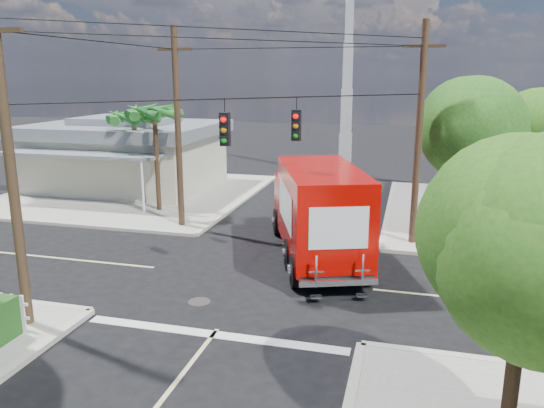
% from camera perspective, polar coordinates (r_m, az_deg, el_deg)
% --- Properties ---
extents(ground, '(120.00, 120.00, 0.00)m').
position_cam_1_polar(ground, '(18.76, -1.58, -7.95)').
color(ground, black).
rests_on(ground, ground).
extents(sidewalk_ne, '(14.12, 14.12, 0.14)m').
position_cam_1_polar(sidewalk_ne, '(29.05, 26.13, -1.36)').
color(sidewalk_ne, gray).
rests_on(sidewalk_ne, ground).
extents(sidewalk_nw, '(14.12, 14.12, 0.14)m').
position_cam_1_polar(sidewalk_nw, '(32.55, -14.68, 1.11)').
color(sidewalk_nw, gray).
rests_on(sidewalk_nw, ground).
extents(road_markings, '(32.00, 32.00, 0.01)m').
position_cam_1_polar(road_markings, '(17.46, -2.96, -9.66)').
color(road_markings, beige).
rests_on(road_markings, ground).
extents(building_nw, '(10.80, 10.20, 4.30)m').
position_cam_1_polar(building_nw, '(34.07, -15.25, 5.31)').
color(building_nw, beige).
rests_on(building_nw, sidewalk_nw).
extents(radio_tower, '(0.80, 0.80, 17.00)m').
position_cam_1_polar(radio_tower, '(37.01, 8.07, 11.61)').
color(radio_tower, silver).
rests_on(radio_tower, ground).
extents(tree_ne_front, '(4.21, 4.14, 6.66)m').
position_cam_1_polar(tree_ne_front, '(23.68, 20.41, 7.64)').
color(tree_ne_front, '#422D1C').
rests_on(tree_ne_front, sidewalk_ne).
extents(tree_ne_back, '(3.77, 3.66, 5.82)m').
position_cam_1_polar(tree_ne_back, '(26.27, 25.55, 6.41)').
color(tree_ne_back, '#422D1C').
rests_on(tree_ne_back, sidewalk_ne).
extents(tree_se, '(3.67, 3.54, 5.62)m').
position_cam_1_polar(tree_se, '(10.12, 25.93, -4.32)').
color(tree_se, '#422D1C').
rests_on(tree_se, sidewalk_se).
extents(palm_nw_front, '(3.01, 3.08, 5.59)m').
position_cam_1_polar(palm_nw_front, '(27.29, -12.54, 9.45)').
color(palm_nw_front, '#422D1C').
rests_on(palm_nw_front, sidewalk_nw).
extents(palm_nw_back, '(3.01, 3.08, 5.19)m').
position_cam_1_polar(palm_nw_back, '(29.58, -14.65, 8.92)').
color(palm_nw_back, '#422D1C').
rests_on(palm_nw_back, sidewalk_nw).
extents(utility_poles, '(12.00, 10.68, 9.00)m').
position_cam_1_polar(utility_poles, '(19.58, -4.82, 7.06)').
color(utility_poles, '#473321').
rests_on(utility_poles, ground).
extents(vending_boxes, '(1.90, 0.50, 1.10)m').
position_cam_1_polar(vending_boxes, '(23.80, 18.02, -2.16)').
color(vending_boxes, '#A71823').
rests_on(vending_boxes, sidewalk_ne).
extents(delivery_truck, '(5.20, 8.80, 3.67)m').
position_cam_1_polar(delivery_truck, '(20.31, 4.91, -0.77)').
color(delivery_truck, black).
rests_on(delivery_truck, ground).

